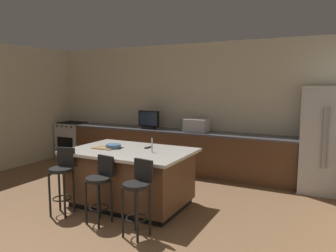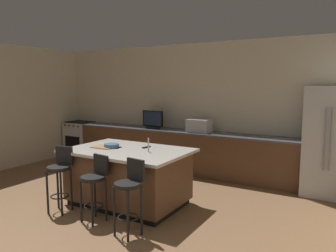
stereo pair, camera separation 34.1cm
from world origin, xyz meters
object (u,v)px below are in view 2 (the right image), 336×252
at_px(kitchen_island, 128,176).
at_px(refrigerator, 330,141).
at_px(bar_stool_right, 130,191).
at_px(cutting_board, 103,147).
at_px(tv_monitor, 153,120).
at_px(bar_stool_center, 95,183).
at_px(fruit_bowl, 112,146).
at_px(bar_stool_left, 60,173).
at_px(microwave, 199,126).
at_px(tv_remote, 146,147).
at_px(cell_phone, 118,148).
at_px(range_oven, 81,139).

xyz_separation_m(kitchen_island, refrigerator, (2.74, 2.13, 0.49)).
height_order(bar_stool_right, cutting_board, bar_stool_right).
xyz_separation_m(tv_monitor, bar_stool_center, (0.93, -2.92, -0.55)).
distance_m(kitchen_island, bar_stool_right, 1.11).
xyz_separation_m(refrigerator, fruit_bowl, (-3.07, -2.14, -0.02)).
relative_size(refrigerator, cutting_board, 5.33).
bearing_deg(bar_stool_left, tv_monitor, 82.42).
distance_m(refrigerator, bar_stool_left, 4.51).
height_order(microwave, fruit_bowl, microwave).
bearing_deg(cutting_board, bar_stool_left, -110.90).
bearing_deg(refrigerator, microwave, 178.40).
bearing_deg(fruit_bowl, bar_stool_right, -40.10).
relative_size(kitchen_island, bar_stool_right, 1.97).
bearing_deg(bar_stool_right, tv_remote, 122.56).
xyz_separation_m(bar_stool_right, cutting_board, (-1.12, 0.78, 0.32)).
xyz_separation_m(fruit_bowl, tv_remote, (0.50, 0.28, -0.02)).
bearing_deg(cutting_board, kitchen_island, 10.89).
bearing_deg(cell_phone, microwave, 66.74).
xyz_separation_m(kitchen_island, range_oven, (-3.30, 2.20, 0.01)).
relative_size(range_oven, bar_stool_left, 0.95).
xyz_separation_m(fruit_bowl, cell_phone, (0.11, 0.03, -0.03)).
bearing_deg(range_oven, kitchen_island, -33.68).
relative_size(microwave, tv_monitor, 0.92).
height_order(bar_stool_left, cutting_board, bar_stool_left).
relative_size(range_oven, cell_phone, 6.26).
relative_size(range_oven, cutting_board, 2.63).
relative_size(kitchen_island, bar_stool_center, 2.05).
bearing_deg(bar_stool_center, tv_remote, 88.72).
distance_m(microwave, cell_phone, 2.23).
relative_size(kitchen_island, microwave, 4.01).
bearing_deg(cell_phone, fruit_bowl, -177.79).
bearing_deg(microwave, cell_phone, -101.39).
bearing_deg(fruit_bowl, kitchen_island, 2.46).
distance_m(bar_stool_left, tv_remote, 1.39).
distance_m(kitchen_island, microwave, 2.29).
distance_m(bar_stool_right, fruit_bowl, 1.36).
height_order(refrigerator, fruit_bowl, refrigerator).
height_order(range_oven, cell_phone, range_oven).
bearing_deg(microwave, bar_stool_right, -81.58).
distance_m(microwave, tv_monitor, 1.16).
height_order(kitchen_island, bar_stool_left, bar_stool_left).
relative_size(kitchen_island, refrigerator, 1.01).
xyz_separation_m(kitchen_island, fruit_bowl, (-0.32, -0.01, 0.47)).
height_order(kitchen_island, bar_stool_center, bar_stool_center).
height_order(bar_stool_left, cell_phone, bar_stool_left).
bearing_deg(tv_remote, refrigerator, 43.19).
relative_size(bar_stool_center, tv_remote, 5.54).
bearing_deg(bar_stool_center, fruit_bowl, 121.76).
height_order(range_oven, bar_stool_center, bar_stool_center).
xyz_separation_m(refrigerator, microwave, (-2.52, 0.07, 0.11)).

